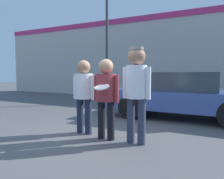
# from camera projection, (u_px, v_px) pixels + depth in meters

# --- Properties ---
(ground_plane) EXTENTS (56.00, 56.00, 0.00)m
(ground_plane) POSITION_uv_depth(u_px,v_px,m) (100.00, 137.00, 4.63)
(ground_plane) COLOR #4C4C4F
(storefront_building) EXTENTS (24.00, 0.22, 4.47)m
(storefront_building) POSITION_uv_depth(u_px,v_px,m) (176.00, 55.00, 11.17)
(storefront_building) COLOR beige
(storefront_building) RESTS_ON ground
(person_left) EXTENTS (0.56, 0.39, 1.63)m
(person_left) POSITION_uv_depth(u_px,v_px,m) (84.00, 90.00, 4.82)
(person_left) COLOR #1E2338
(person_left) RESTS_ON ground
(person_middle_with_frisbee) EXTENTS (0.57, 0.62, 1.63)m
(person_middle_with_frisbee) POSITION_uv_depth(u_px,v_px,m) (106.00, 92.00, 4.39)
(person_middle_with_frisbee) COLOR black
(person_middle_with_frisbee) RESTS_ON ground
(person_right) EXTENTS (0.56, 0.39, 1.83)m
(person_right) POSITION_uv_depth(u_px,v_px,m) (136.00, 85.00, 4.09)
(person_right) COLOR #2D3347
(person_right) RESTS_ON ground
(parked_car_near) EXTENTS (4.26, 1.89, 1.38)m
(parked_car_near) POSITION_uv_depth(u_px,v_px,m) (181.00, 95.00, 6.53)
(parked_car_near) COLOR #334784
(parked_car_near) RESTS_ON ground
(street_lamp) EXTENTS (1.07, 0.35, 6.97)m
(street_lamp) POSITION_uv_depth(u_px,v_px,m) (110.00, 9.00, 9.52)
(street_lamp) COLOR #38383D
(street_lamp) RESTS_ON ground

